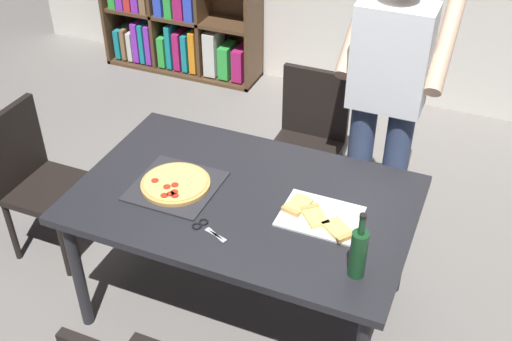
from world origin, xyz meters
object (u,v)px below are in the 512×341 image
wine_bottle (358,252)px  person_serving_pizza (387,95)px  chair_left_end (35,175)px  pepperoni_pizza_on_tray (176,185)px  chair_far_side (309,134)px  kitchen_scissors (206,228)px  dining_table (244,208)px

wine_bottle → person_serving_pizza: bearing=98.1°
chair_left_end → pepperoni_pizza_on_tray: chair_left_end is taller
pepperoni_pizza_on_tray → wine_bottle: (0.96, -0.23, 0.10)m
chair_far_side → wine_bottle: (0.63, -1.29, 0.36)m
chair_left_end → pepperoni_pizza_on_tray: 0.99m
pepperoni_pizza_on_tray → wine_bottle: bearing=-13.5°
chair_far_side → kitchen_scissors: 1.30m
pepperoni_pizza_on_tray → dining_table: bearing=10.6°
chair_left_end → pepperoni_pizza_on_tray: (0.95, -0.06, 0.25)m
chair_far_side → chair_left_end: bearing=-142.3°
chair_left_end → person_serving_pizza: 1.98m
dining_table → chair_far_side: 1.01m
person_serving_pizza → kitchen_scissors: size_ratio=8.86×
wine_bottle → kitchen_scissors: size_ratio=1.60×
chair_left_end → person_serving_pizza: person_serving_pizza is taller
dining_table → chair_far_side: bearing=90.0°
chair_left_end → kitchen_scissors: bearing=-12.9°
chair_far_side → pepperoni_pizza_on_tray: size_ratio=2.27×
person_serving_pizza → kitchen_scissors: (-0.54, -1.05, -0.24)m
chair_left_end → pepperoni_pizza_on_tray: size_ratio=2.27×
chair_left_end → kitchen_scissors: (1.22, -0.28, 0.24)m
dining_table → chair_left_end: bearing=180.0°
chair_left_end → chair_far_side: bearing=37.7°
kitchen_scissors → chair_far_side: bearing=87.2°
wine_bottle → dining_table: bearing=155.0°
dining_table → wine_bottle: (0.63, -0.29, 0.19)m
kitchen_scissors → chair_left_end: bearing=167.1°
chair_left_end → wine_bottle: bearing=-8.7°
dining_table → chair_left_end: chair_left_end is taller
dining_table → kitchen_scissors: kitchen_scissors is taller
wine_bottle → pepperoni_pizza_on_tray: bearing=166.5°
wine_bottle → chair_far_side: bearing=116.0°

